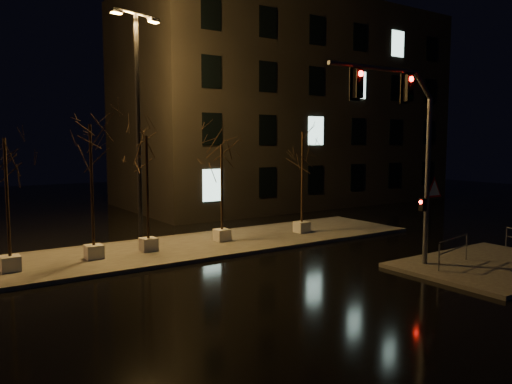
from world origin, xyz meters
TOP-DOWN VIEW (x-y plane):
  - ground at (0.00, 0.00)m, footprint 90.00×90.00m
  - median at (0.00, 6.00)m, footprint 22.00×5.00m
  - sidewalk_corner at (7.50, -3.50)m, footprint 7.00×5.00m
  - building at (14.00, 18.00)m, footprint 25.00×12.00m
  - tree_0 at (-7.84, 5.59)m, footprint 1.80×1.80m
  - tree_1 at (-4.81, 5.83)m, footprint 1.80×1.80m
  - tree_2 at (-2.46, 5.98)m, footprint 1.80×1.80m
  - tree_3 at (1.20, 6.08)m, footprint 1.80×1.80m
  - tree_4 at (5.68, 5.69)m, footprint 1.80×1.80m
  - traffic_signal_mast at (4.24, -2.02)m, footprint 5.85×0.25m
  - streetlight_main at (-2.23, 7.48)m, footprint 2.50×1.07m
  - guard_rail_a at (6.07, -2.78)m, footprint 2.39×0.49m

SIDE VIEW (x-z plane):
  - ground at x=0.00m, z-range 0.00..0.00m
  - median at x=0.00m, z-range 0.00..0.15m
  - sidewalk_corner at x=7.50m, z-range 0.00..0.15m
  - guard_rail_a at x=6.07m, z-range 0.31..1.36m
  - tree_3 at x=1.20m, z-range 1.34..5.95m
  - tree_0 at x=-7.84m, z-range 1.41..6.29m
  - tree_2 at x=-2.46m, z-range 1.44..6.43m
  - tree_4 at x=5.68m, z-range 1.51..6.77m
  - tree_1 at x=-4.81m, z-range 1.55..6.98m
  - traffic_signal_mast at x=4.24m, z-range 1.27..8.41m
  - streetlight_main at x=-2.23m, z-range 0.93..11.13m
  - building at x=14.00m, z-range 0.00..15.00m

